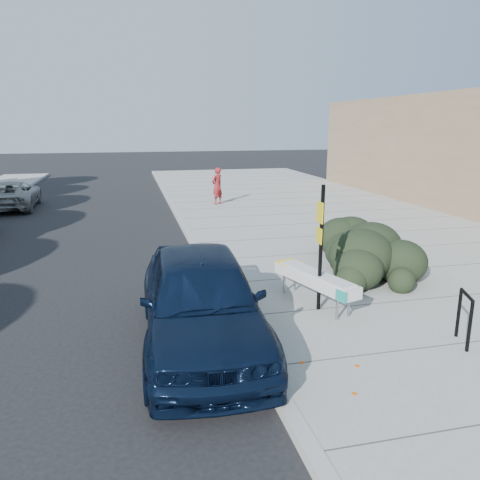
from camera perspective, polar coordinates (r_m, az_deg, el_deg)
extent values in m
plane|color=black|center=(9.32, -0.40, -10.19)|extent=(120.00, 120.00, 0.00)
cube|color=gray|center=(15.71, 15.64, -0.34)|extent=(11.20, 50.00, 0.15)
cube|color=#9E9E99|center=(13.93, -5.01, -1.62)|extent=(0.22, 50.00, 0.17)
cylinder|color=gray|center=(9.24, 11.74, -8.24)|extent=(0.05, 0.05, 0.43)
cylinder|color=gray|center=(9.44, 13.11, -7.85)|extent=(0.05, 0.05, 0.43)
cylinder|color=gray|center=(10.48, 5.41, -5.30)|extent=(0.05, 0.05, 0.43)
cylinder|color=gray|center=(10.66, 6.72, -5.01)|extent=(0.05, 0.05, 0.43)
cylinder|color=gray|center=(9.78, 8.40, -5.69)|extent=(0.55, 1.65, 0.04)
cylinder|color=gray|center=(9.97, 9.76, -5.37)|extent=(0.55, 1.65, 0.04)
cube|color=#B2B2B2|center=(9.82, 9.12, -4.70)|extent=(1.11, 2.29, 0.24)
cube|color=yellow|center=(10.45, 6.03, -2.72)|extent=(0.58, 0.57, 0.02)
cube|color=teal|center=(8.97, 12.24, -6.68)|extent=(0.12, 0.26, 0.21)
cylinder|color=black|center=(8.64, 26.21, -9.45)|extent=(0.06, 0.06, 0.88)
cylinder|color=black|center=(9.14, 25.11, -8.06)|extent=(0.06, 0.06, 0.88)
cylinder|color=black|center=(8.74, 25.95, -6.05)|extent=(0.26, 0.55, 0.06)
cube|color=black|center=(9.34, 9.81, -1.08)|extent=(0.06, 0.06, 2.54)
cube|color=yellow|center=(9.17, 9.72, 3.33)|extent=(0.03, 0.29, 0.41)
cube|color=yellow|center=(9.26, 9.60, 0.54)|extent=(0.03, 0.27, 0.31)
ellipsoid|color=black|center=(12.50, 13.79, 0.14)|extent=(3.48, 4.55, 1.53)
imported|color=black|center=(8.19, -4.78, -7.21)|extent=(2.26, 5.14, 1.72)
imported|color=gray|center=(24.10, -26.03, 4.97)|extent=(2.28, 4.64, 1.27)
imported|color=maroon|center=(21.99, -2.80, 6.60)|extent=(0.74, 0.71, 1.71)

